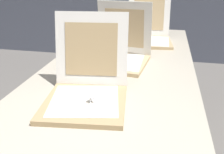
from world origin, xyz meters
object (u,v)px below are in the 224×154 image
at_px(cup_white_far, 98,46).
at_px(table, 115,81).
at_px(pizza_box_front, 86,90).
at_px(pizza_box_middle, 119,55).
at_px(cup_white_mid, 65,60).
at_px(pizza_box_back, 149,35).

bearing_deg(cup_white_far, table, -62.97).
height_order(pizza_box_front, pizza_box_middle, pizza_box_middle).
bearing_deg(cup_white_mid, table, -12.21).
bearing_deg(pizza_box_back, cup_white_far, -142.19).
bearing_deg(pizza_box_back, cup_white_mid, -130.66).
bearing_deg(pizza_box_back, table, -106.32).
relative_size(pizza_box_front, cup_white_far, 7.05).
distance_m(table, pizza_box_back, 0.76).
height_order(table, cup_white_far, cup_white_far).
height_order(table, pizza_box_middle, pizza_box_middle).
relative_size(cup_white_mid, cup_white_far, 1.00).
relative_size(pizza_box_back, cup_white_far, 7.00).
xyz_separation_m(pizza_box_back, cup_white_mid, (-0.46, -0.67, -0.02)).
distance_m(pizza_box_front, cup_white_mid, 0.49).
bearing_deg(pizza_box_middle, pizza_box_back, 81.81).
relative_size(table, pizza_box_front, 5.36).
bearing_deg(pizza_box_back, pizza_box_middle, -111.14).
bearing_deg(pizza_box_front, table, 72.33).
distance_m(pizza_box_front, pizza_box_back, 1.10).
relative_size(table, pizza_box_back, 5.40).
bearing_deg(cup_white_mid, pizza_box_back, 55.63).
relative_size(pizza_box_front, pizza_box_middle, 1.18).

